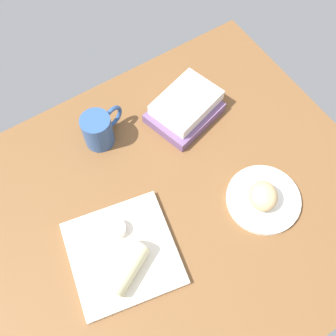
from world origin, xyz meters
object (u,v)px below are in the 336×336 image
at_px(round_plate, 263,199).
at_px(square_plate, 123,253).
at_px(breakfast_wrap, 126,268).
at_px(scone_pastry, 263,196).
at_px(coffee_mug, 99,129).
at_px(book_stack, 185,108).
at_px(sauce_cup, 117,229).

relative_size(round_plate, square_plate, 0.77).
bearing_deg(round_plate, breakfast_wrap, 175.55).
xyz_separation_m(square_plate, breakfast_wrap, (-0.01, -0.04, 0.04)).
bearing_deg(scone_pastry, round_plate, 4.62).
bearing_deg(scone_pastry, coffee_mug, 122.80).
height_order(breakfast_wrap, book_stack, breakfast_wrap).
bearing_deg(coffee_mug, square_plate, -109.45).
distance_m(square_plate, sauce_cup, 0.06).
bearing_deg(round_plate, sauce_cup, 160.54).
bearing_deg(sauce_cup, scone_pastry, -20.16).
relative_size(book_stack, coffee_mug, 1.72).
distance_m(scone_pastry, book_stack, 0.34).
bearing_deg(scone_pastry, square_plate, 168.50).
height_order(scone_pastry, coffee_mug, coffee_mug).
relative_size(sauce_cup, coffee_mug, 0.35).
xyz_separation_m(breakfast_wrap, coffee_mug, (0.13, 0.36, 0.01)).
relative_size(round_plate, book_stack, 0.85).
xyz_separation_m(scone_pastry, sauce_cup, (-0.35, 0.13, -0.01)).
bearing_deg(sauce_cup, square_plate, -106.24).
bearing_deg(breakfast_wrap, sauce_cup, 136.17).
height_order(round_plate, book_stack, book_stack).
bearing_deg(book_stack, coffee_mug, 166.70).
height_order(round_plate, scone_pastry, scone_pastry).
bearing_deg(coffee_mug, sauce_cup, -110.09).
xyz_separation_m(round_plate, square_plate, (-0.38, 0.07, 0.00)).
height_order(square_plate, breakfast_wrap, breakfast_wrap).
bearing_deg(coffee_mug, round_plate, -56.01).
xyz_separation_m(sauce_cup, coffee_mug, (0.10, 0.26, 0.02)).
height_order(square_plate, coffee_mug, coffee_mug).
relative_size(square_plate, sauce_cup, 5.38).
xyz_separation_m(square_plate, coffee_mug, (0.11, 0.32, 0.04)).
distance_m(round_plate, scone_pastry, 0.04).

